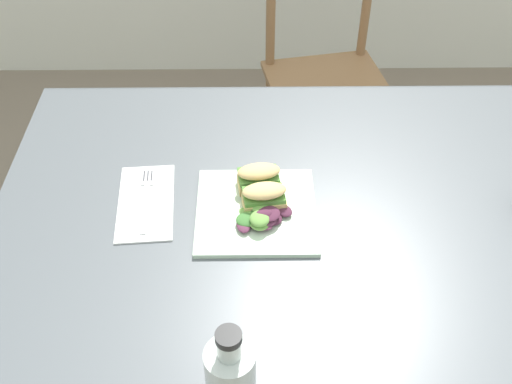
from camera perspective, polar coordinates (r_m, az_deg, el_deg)
dining_table at (r=1.30m, az=2.86°, el=-6.56°), size 1.20×0.97×0.74m
chair_wooden_far at (r=2.16m, az=6.57°, el=10.47°), size 0.47×0.47×0.87m
plate_lunch at (r=1.23m, az=0.02°, el=-1.79°), size 0.24×0.24×0.01m
sandwich_half_front at (r=1.21m, az=0.77°, el=-0.40°), size 0.09×0.07×0.06m
sandwich_half_back at (r=1.25m, az=0.26°, el=1.43°), size 0.09×0.07×0.06m
salad_mixed_greens at (r=1.19m, az=0.54°, el=-2.16°), size 0.13×0.11×0.03m
napkin_folded at (r=1.27m, az=-10.27°, el=-0.96°), size 0.13×0.23×0.00m
fork_on_napkin at (r=1.28m, az=-10.24°, el=-0.30°), size 0.03×0.19×0.00m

